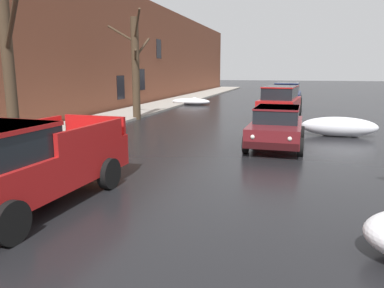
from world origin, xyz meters
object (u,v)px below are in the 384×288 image
(sedan_silver_queued_behind_truck, at_px, (289,92))
(suv_darkblue_parked_far_down_block, at_px, (287,94))
(bare_tree_mid_block, at_px, (135,67))
(pickup_truck_red_approaching_near_lane, at_px, (24,165))
(suv_red_parked_kerbside_mid, at_px, (280,101))
(sedan_maroon_parked_kerbside_close, at_px, (276,126))
(bare_tree_second_along_sidewalk, at_px, (5,42))

(sedan_silver_queued_behind_truck, bearing_deg, suv_darkblue_parked_far_down_block, -89.58)
(bare_tree_mid_block, distance_m, suv_darkblue_parked_far_down_block, 11.66)
(pickup_truck_red_approaching_near_lane, distance_m, suv_darkblue_parked_far_down_block, 22.04)
(bare_tree_mid_block, distance_m, pickup_truck_red_approaching_near_lane, 13.78)
(suv_red_parked_kerbside_mid, distance_m, suv_darkblue_parked_far_down_block, 6.12)
(sedan_maroon_parked_kerbside_close, bearing_deg, pickup_truck_red_approaching_near_lane, -120.36)
(bare_tree_second_along_sidewalk, xyz_separation_m, sedan_silver_queued_behind_truck, (7.74, 25.22, -2.78))
(suv_darkblue_parked_far_down_block, distance_m, sedan_silver_queued_behind_truck, 7.30)
(bare_tree_mid_block, height_order, pickup_truck_red_approaching_near_lane, bare_tree_mid_block)
(bare_tree_second_along_sidewalk, relative_size, pickup_truck_red_approaching_near_lane, 1.28)
(sedan_maroon_parked_kerbside_close, distance_m, sedan_silver_queued_behind_truck, 21.32)
(sedan_maroon_parked_kerbside_close, height_order, suv_darkblue_parked_far_down_block, suv_darkblue_parked_far_down_block)
(bare_tree_second_along_sidewalk, height_order, sedan_maroon_parked_kerbside_close, bare_tree_second_along_sidewalk)
(bare_tree_mid_block, xyz_separation_m, suv_red_parked_kerbside_mid, (7.64, 2.30, -1.88))
(bare_tree_second_along_sidewalk, relative_size, suv_darkblue_parked_far_down_block, 1.36)
(sedan_maroon_parked_kerbside_close, height_order, sedan_silver_queued_behind_truck, same)
(bare_tree_second_along_sidewalk, height_order, suv_darkblue_parked_far_down_block, bare_tree_second_along_sidewalk)
(bare_tree_mid_block, bearing_deg, sedan_maroon_parked_kerbside_close, -35.41)
(bare_tree_mid_block, bearing_deg, pickup_truck_red_approaching_near_lane, -75.30)
(bare_tree_second_along_sidewalk, bearing_deg, sedan_maroon_parked_kerbside_close, 26.45)
(sedan_maroon_parked_kerbside_close, distance_m, suv_darkblue_parked_far_down_block, 14.03)
(bare_tree_second_along_sidewalk, distance_m, bare_tree_mid_block, 9.54)
(bare_tree_second_along_sidewalk, distance_m, suv_darkblue_parked_far_down_block, 19.71)
(sedan_maroon_parked_kerbside_close, relative_size, sedan_silver_queued_behind_truck, 0.98)
(suv_darkblue_parked_far_down_block, bearing_deg, sedan_maroon_parked_kerbside_close, -89.81)
(bare_tree_mid_block, xyz_separation_m, sedan_silver_queued_behind_truck, (7.79, 15.70, -2.12))
(bare_tree_mid_block, relative_size, suv_red_parked_kerbside_mid, 1.22)
(bare_tree_second_along_sidewalk, relative_size, suv_red_parked_kerbside_mid, 1.41)
(pickup_truck_red_approaching_near_lane, xyz_separation_m, suv_darkblue_parked_far_down_block, (4.39, 21.60, 0.11))
(sedan_maroon_parked_kerbside_close, bearing_deg, suv_red_parked_kerbside_mid, 91.87)
(suv_darkblue_parked_far_down_block, bearing_deg, sedan_silver_queued_behind_truck, 90.42)
(suv_red_parked_kerbside_mid, xyz_separation_m, sedan_silver_queued_behind_truck, (0.16, 13.41, -0.24))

